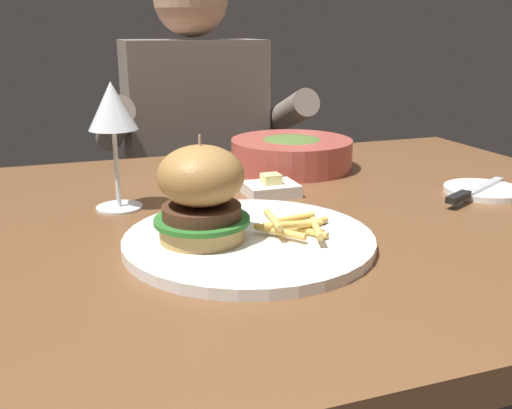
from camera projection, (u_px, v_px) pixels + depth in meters
dining_table at (284, 265)px, 0.89m from camera, size 1.21×0.90×0.74m
main_plate at (249, 240)px, 0.73m from camera, size 0.32×0.32×0.01m
burger_sandwich at (201, 193)px, 0.69m from camera, size 0.12×0.12×0.13m
fries_pile at (296, 226)px, 0.73m from camera, size 0.11×0.10×0.02m
wine_glass at (112, 112)px, 0.83m from camera, size 0.07×0.07×0.19m
bread_plate at (483, 190)px, 0.96m from camera, size 0.13×0.13×0.01m
table_knife at (472, 191)px, 0.92m from camera, size 0.18×0.11×0.01m
butter_dish at (271, 188)px, 0.95m from camera, size 0.09×0.07×0.04m
soup_bowl at (291, 153)px, 1.13m from camera, size 0.24×0.24×0.06m
diner_person at (197, 195)px, 1.59m from camera, size 0.51×0.36×1.18m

